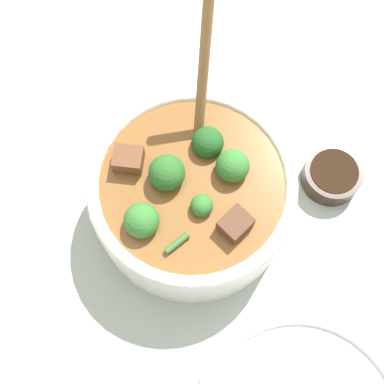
% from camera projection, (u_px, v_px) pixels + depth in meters
% --- Properties ---
extents(ground_plane, '(4.00, 4.00, 0.00)m').
position_uv_depth(ground_plane, '(192.00, 209.00, 0.71)').
color(ground_plane, '#ADBCAD').
extents(stew_bowl, '(0.25, 0.30, 0.29)m').
position_uv_depth(stew_bowl, '(192.00, 194.00, 0.66)').
color(stew_bowl, white).
rests_on(stew_bowl, ground_plane).
extents(condiment_bowl, '(0.08, 0.08, 0.03)m').
position_uv_depth(condiment_bowl, '(332.00, 175.00, 0.71)').
color(condiment_bowl, black).
rests_on(condiment_bowl, ground_plane).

